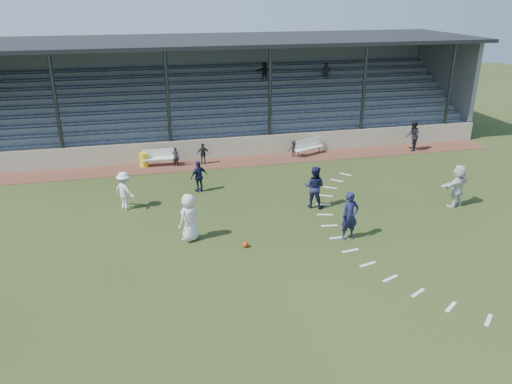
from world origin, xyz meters
TOP-DOWN VIEW (x-y plane):
  - ground at (0.00, 0.00)m, footprint 90.00×90.00m
  - cinder_track at (0.00, 10.50)m, footprint 34.00×2.00m
  - retaining_wall at (0.00, 11.55)m, footprint 34.00×0.18m
  - bench_left at (-3.70, 10.86)m, footprint 2.00×0.46m
  - bench_right at (5.27, 10.88)m, footprint 2.00×1.21m
  - trash_bin at (-4.62, 10.87)m, footprint 0.50×0.50m
  - football at (-1.00, 0.08)m, footprint 0.24×0.24m
  - player_white_lead at (-3.04, 1.22)m, footprint 1.15×1.09m
  - player_navy_lead at (3.25, -0.15)m, footprint 0.78×0.55m
  - player_navy_mid at (2.93, 3.22)m, footprint 1.22×1.15m
  - player_white_wing at (-5.59, 5.00)m, footprint 1.28×1.30m
  - player_navy_wing at (-2.01, 6.38)m, footprint 1.01×0.76m
  - player_white_back at (9.43, 1.83)m, footprint 1.96×1.23m
  - official at (11.87, 10.18)m, footprint 1.01×1.12m
  - sub_left_near at (-2.84, 10.52)m, footprint 0.48×0.41m
  - sub_left_far at (-1.25, 10.57)m, footprint 0.73×0.33m
  - sub_right at (4.25, 10.70)m, footprint 0.66×0.39m
  - grandstand at (0.00, 16.26)m, footprint 34.60×9.00m
  - penalty_arc at (4.12, 0.00)m, footprint 3.89×14.63m

SIDE VIEW (x-z plane):
  - ground at x=0.00m, z-range 0.00..0.00m
  - penalty_arc at x=4.12m, z-range 0.00..0.01m
  - cinder_track at x=0.00m, z-range 0.00..0.02m
  - football at x=-1.00m, z-range 0.00..0.24m
  - trash_bin at x=-4.62m, z-range 0.02..0.81m
  - sub_right at x=4.25m, z-range 0.02..1.02m
  - sub_left_near at x=-2.84m, z-range 0.02..1.14m
  - bench_left at x=-3.70m, z-range 0.11..1.06m
  - bench_right at x=5.27m, z-range 0.11..1.06m
  - retaining_wall at x=0.00m, z-range 0.00..1.20m
  - sub_left_far at x=-1.25m, z-range 0.02..1.24m
  - player_navy_wing at x=-2.01m, z-range 0.00..1.60m
  - player_white_wing at x=-5.59m, z-range 0.00..1.79m
  - official at x=11.87m, z-range 0.02..1.91m
  - player_white_lead at x=-3.04m, z-range 0.00..1.98m
  - player_navy_mid at x=2.93m, z-range 0.00..2.00m
  - player_navy_lead at x=3.25m, z-range 0.00..2.01m
  - player_white_back at x=9.43m, z-range 0.00..2.01m
  - grandstand at x=0.00m, z-range -1.10..5.51m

